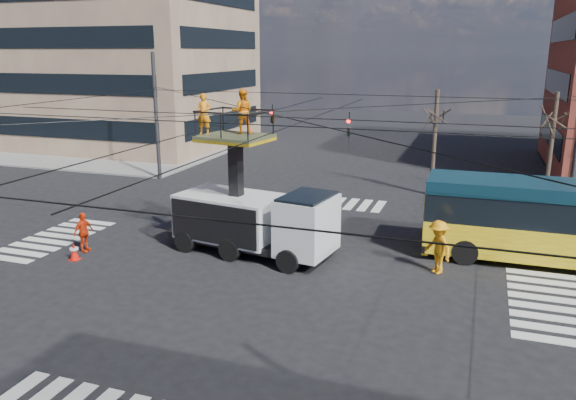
{
  "coord_description": "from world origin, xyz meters",
  "views": [
    {
      "loc": [
        7.52,
        -18.79,
        7.99
      ],
      "look_at": [
        0.62,
        1.03,
        2.44
      ],
      "focal_mm": 35.0,
      "sensor_mm": 36.0,
      "label": 1
    }
  ],
  "objects_px": {
    "traffic_cone": "(74,251)",
    "city_bus": "(572,222)",
    "worker_ground": "(83,232)",
    "flagger": "(438,247)",
    "utility_truck": "(254,204)"
  },
  "relations": [
    {
      "from": "traffic_cone",
      "to": "city_bus",
      "type": "bearing_deg",
      "value": 17.5
    },
    {
      "from": "worker_ground",
      "to": "flagger",
      "type": "xyz_separation_m",
      "value": [
        13.91,
        2.41,
        0.18
      ]
    },
    {
      "from": "worker_ground",
      "to": "flagger",
      "type": "distance_m",
      "value": 14.12
    },
    {
      "from": "city_bus",
      "to": "flagger",
      "type": "bearing_deg",
      "value": -152.91
    },
    {
      "from": "traffic_cone",
      "to": "utility_truck",
      "type": "bearing_deg",
      "value": 25.21
    },
    {
      "from": "utility_truck",
      "to": "worker_ground",
      "type": "xyz_separation_m",
      "value": [
        -6.68,
        -2.12,
        -1.27
      ]
    },
    {
      "from": "traffic_cone",
      "to": "worker_ground",
      "type": "xyz_separation_m",
      "value": [
        -0.23,
        0.92,
        0.48
      ]
    },
    {
      "from": "city_bus",
      "to": "flagger",
      "type": "xyz_separation_m",
      "value": [
        -4.71,
        -2.47,
        -0.71
      ]
    },
    {
      "from": "worker_ground",
      "to": "flagger",
      "type": "relative_size",
      "value": 0.83
    },
    {
      "from": "worker_ground",
      "to": "flagger",
      "type": "bearing_deg",
      "value": -72.96
    },
    {
      "from": "city_bus",
      "to": "worker_ground",
      "type": "height_order",
      "value": "city_bus"
    },
    {
      "from": "utility_truck",
      "to": "city_bus",
      "type": "bearing_deg",
      "value": 22.01
    },
    {
      "from": "city_bus",
      "to": "worker_ground",
      "type": "xyz_separation_m",
      "value": [
        -18.62,
        -4.88,
        -0.88
      ]
    },
    {
      "from": "traffic_cone",
      "to": "flagger",
      "type": "bearing_deg",
      "value": 13.68
    },
    {
      "from": "traffic_cone",
      "to": "worker_ground",
      "type": "relative_size",
      "value": 0.42
    }
  ]
}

